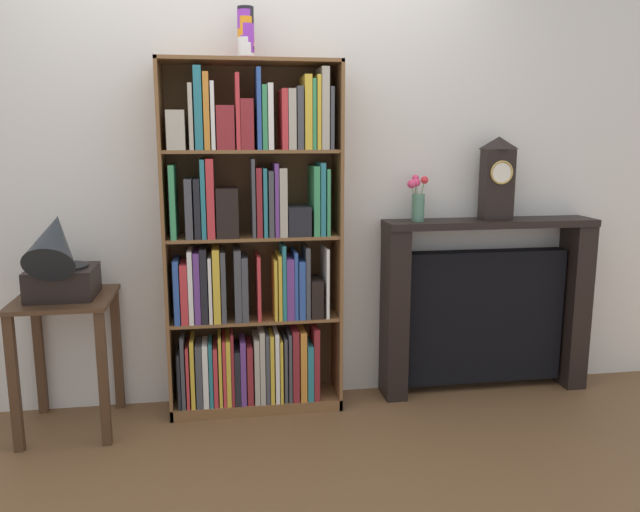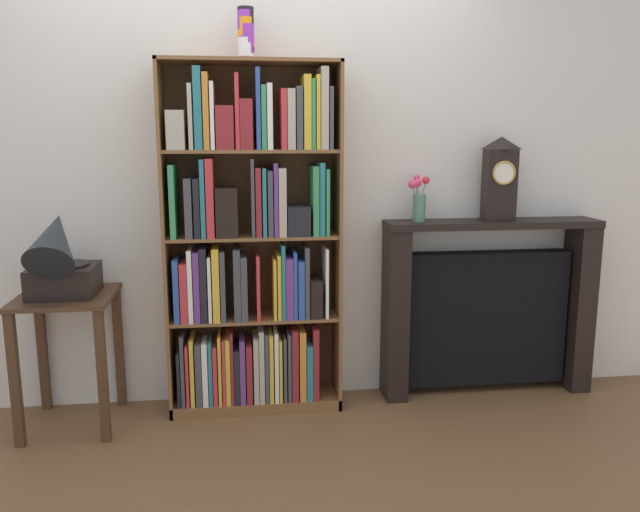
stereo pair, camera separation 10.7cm
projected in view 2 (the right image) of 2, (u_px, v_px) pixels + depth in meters
ground_plane at (257, 417)px, 3.43m from camera, size 8.13×6.40×0.02m
wall_back at (287, 165)px, 3.52m from camera, size 5.13×0.08×2.67m
bookshelf at (251, 253)px, 3.39m from camera, size 0.93×0.29×1.87m
cup_stack at (246, 34)px, 3.20m from camera, size 0.08×0.09×0.26m
side_table_left at (68, 330)px, 3.24m from camera, size 0.47×0.51×0.70m
gramophone at (59, 258)px, 3.10m from camera, size 0.32×0.46×0.50m
fireplace_mantel at (487, 308)px, 3.69m from camera, size 1.23×0.23×1.03m
mantel_clock at (500, 179)px, 3.52m from camera, size 0.17×0.11×0.47m
flower_vase at (419, 200)px, 3.50m from camera, size 0.11×0.10×0.26m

